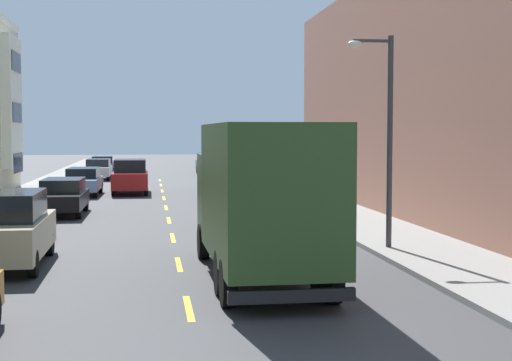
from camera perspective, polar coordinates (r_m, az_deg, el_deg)
The scene contains 14 objects.
ground_plane at distance 37.88m, azimuth -6.89°, elevation -1.60°, with size 160.00×160.00×0.00m, color #38383A.
sidewalk_left at distance 36.44m, azimuth -18.07°, elevation -1.85°, with size 3.20×120.00×0.14m, color gray.
sidewalk_right at distance 36.72m, azimuth 4.32°, elevation -1.64°, with size 3.20×120.00×0.14m, color gray.
lane_centerline_dashes at distance 32.41m, azimuth -6.69°, elevation -2.48°, with size 0.14×47.20×0.01m.
street_lamp at distance 22.01m, azimuth 9.64°, elevation 4.22°, with size 1.35×0.28×6.06m.
delivery_box_truck at distance 17.42m, azimuth 0.39°, elevation -1.05°, with size 2.50×7.92×3.64m.
parked_pickup_teal at distance 62.27m, azimuth -3.48°, elevation 1.23°, with size 2.09×5.33×1.73m.
parked_wagon_navy at distance 62.68m, azimuth -11.48°, elevation 1.16°, with size 1.94×4.74×1.50m.
parked_wagon_silver at distance 56.45m, azimuth -11.79°, elevation 0.89°, with size 1.84×4.71×1.50m.
parked_wagon_black at distance 32.71m, azimuth -14.34°, elevation -1.11°, with size 1.84×4.71×1.50m.
parked_wagon_sky at distance 42.48m, azimuth -12.89°, elevation -0.01°, with size 1.92×4.74×1.50m.
parked_suv_forest at distance 44.92m, azimuth -1.46°, elevation 0.51°, with size 2.01×4.82×1.93m.
parked_suv_champagne at distance 20.51m, azimuth -18.27°, elevation -3.45°, with size 1.99×4.82×1.93m.
moving_red_sedan at distance 43.12m, azimuth -9.44°, elevation 0.33°, with size 1.95×4.80×1.93m.
Camera 1 is at (-0.74, -7.72, 3.46)m, focal length 53.13 mm.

